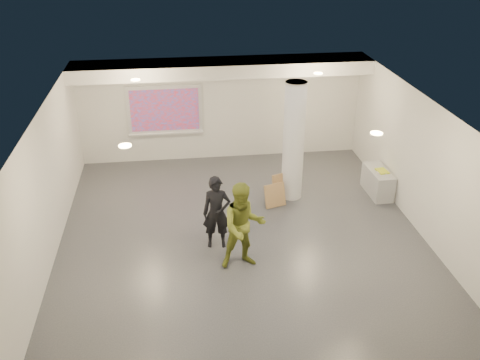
{
  "coord_description": "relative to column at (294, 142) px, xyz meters",
  "views": [
    {
      "loc": [
        -1.36,
        -9.97,
        6.48
      ],
      "look_at": [
        0.0,
        0.4,
        1.25
      ],
      "focal_mm": 40.0,
      "sensor_mm": 36.0,
      "label": 1
    }
  ],
  "objects": [
    {
      "name": "papers_stack",
      "position": [
        2.25,
        -0.23,
        -0.83
      ],
      "size": [
        0.32,
        0.36,
        0.02
      ],
      "primitive_type": "cube",
      "rotation": [
        0.0,
        0.0,
        -0.31
      ],
      "color": "silver",
      "rests_on": "credenza"
    },
    {
      "name": "cardboard_front",
      "position": [
        -0.51,
        -0.44,
        -1.21
      ],
      "size": [
        0.57,
        0.35,
        0.58
      ],
      "primitive_type": "cube",
      "rotation": [
        -0.28,
        0.0,
        0.29
      ],
      "color": "#A17B4D",
      "rests_on": "floor"
    },
    {
      "name": "floor",
      "position": [
        -1.5,
        -1.8,
        -1.5
      ],
      "size": [
        8.0,
        9.0,
        0.01
      ],
      "primitive_type": "cube",
      "color": "#383A41",
      "rests_on": "ground"
    },
    {
      "name": "man",
      "position": [
        -1.61,
        -2.8,
        -0.57
      ],
      "size": [
        0.96,
        0.77,
        1.85
      ],
      "primitive_type": "imported",
      "rotation": [
        0.0,
        0.0,
        0.09
      ],
      "color": "olive",
      "rests_on": "floor"
    },
    {
      "name": "downlight_sw",
      "position": [
        -3.7,
        -3.3,
        1.48
      ],
      "size": [
        0.22,
        0.22,
        0.02
      ],
      "primitive_type": "cylinder",
      "color": "#E6C97F",
      "rests_on": "ceiling"
    },
    {
      "name": "soffit_band",
      "position": [
        -1.5,
        2.15,
        1.32
      ],
      "size": [
        8.0,
        1.1,
        0.36
      ],
      "primitive_type": "cube",
      "color": "silver",
      "rests_on": "ceiling"
    },
    {
      "name": "credenza",
      "position": [
        2.22,
        -0.14,
        -1.17
      ],
      "size": [
        0.5,
        1.15,
        0.66
      ],
      "primitive_type": "cube",
      "rotation": [
        0.0,
        0.0,
        0.02
      ],
      "color": "#9C9EA2",
      "rests_on": "floor"
    },
    {
      "name": "cardboard_back",
      "position": [
        -0.22,
        -0.06,
        -1.16
      ],
      "size": [
        0.64,
        0.35,
        0.69
      ],
      "primitive_type": "cube",
      "rotation": [
        -0.12,
        0.0,
        0.35
      ],
      "color": "#A17B4D",
      "rests_on": "floor"
    },
    {
      "name": "wall_back",
      "position": [
        -1.5,
        2.7,
        0.0
      ],
      "size": [
        8.0,
        0.01,
        3.0
      ],
      "primitive_type": "cube",
      "color": "silver",
      "rests_on": "floor"
    },
    {
      "name": "downlight_ne",
      "position": [
        0.7,
        0.7,
        1.48
      ],
      "size": [
        0.22,
        0.22,
        0.02
      ],
      "primitive_type": "cylinder",
      "color": "#E6C97F",
      "rests_on": "ceiling"
    },
    {
      "name": "column",
      "position": [
        0.0,
        0.0,
        0.0
      ],
      "size": [
        0.52,
        0.52,
        3.0
      ],
      "primitive_type": "cylinder",
      "color": "silver",
      "rests_on": "floor"
    },
    {
      "name": "postit_pad",
      "position": [
        2.26,
        -0.23,
        -0.82
      ],
      "size": [
        0.29,
        0.37,
        0.03
      ],
      "primitive_type": "cube",
      "rotation": [
        0.0,
        0.0,
        0.12
      ],
      "color": "#CCDC26",
      "rests_on": "credenza"
    },
    {
      "name": "projection_screen",
      "position": [
        -3.1,
        2.65,
        0.03
      ],
      "size": [
        2.1,
        0.13,
        1.42
      ],
      "color": "silver",
      "rests_on": "wall_back"
    },
    {
      "name": "downlight_se",
      "position": [
        0.7,
        -3.3,
        1.48
      ],
      "size": [
        0.22,
        0.22,
        0.02
      ],
      "primitive_type": "cylinder",
      "color": "#E6C97F",
      "rests_on": "ceiling"
    },
    {
      "name": "wall_front",
      "position": [
        -1.5,
        -6.3,
        0.0
      ],
      "size": [
        8.0,
        0.01,
        3.0
      ],
      "primitive_type": "cube",
      "color": "silver",
      "rests_on": "floor"
    },
    {
      "name": "downlight_nw",
      "position": [
        -3.7,
        0.7,
        1.48
      ],
      "size": [
        0.22,
        0.22,
        0.02
      ],
      "primitive_type": "cylinder",
      "color": "#E6C97F",
      "rests_on": "ceiling"
    },
    {
      "name": "woman",
      "position": [
        -2.08,
        -2.0,
        -0.69
      ],
      "size": [
        0.62,
        0.43,
        1.63
      ],
      "primitive_type": "imported",
      "rotation": [
        0.0,
        0.0,
        -0.07
      ],
      "color": "black",
      "rests_on": "floor"
    },
    {
      "name": "wall_left",
      "position": [
        -5.5,
        -1.8,
        0.0
      ],
      "size": [
        0.01,
        9.0,
        3.0
      ],
      "primitive_type": "cube",
      "color": "silver",
      "rests_on": "floor"
    },
    {
      "name": "wall_right",
      "position": [
        2.5,
        -1.8,
        0.0
      ],
      "size": [
        0.01,
        9.0,
        3.0
      ],
      "primitive_type": "cube",
      "color": "silver",
      "rests_on": "floor"
    },
    {
      "name": "ceiling",
      "position": [
        -1.5,
        -1.8,
        1.5
      ],
      "size": [
        8.0,
        9.0,
        0.01
      ],
      "primitive_type": "cube",
      "color": "white",
      "rests_on": "floor"
    }
  ]
}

